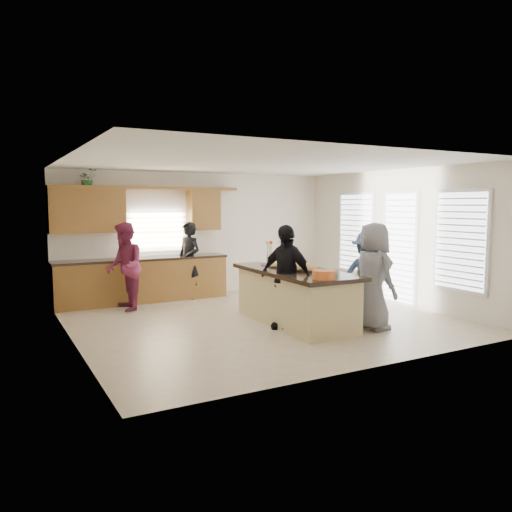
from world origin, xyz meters
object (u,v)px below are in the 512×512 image
woman_left_back (189,260)px  woman_right_front (373,276)px  island (295,298)px  woman_left_front (285,277)px  woman_left_mid (125,267)px  woman_right_back (367,276)px  salad_bowl (324,274)px

woman_left_back → woman_right_front: bearing=-0.8°
island → woman_left_front: size_ratio=1.55×
island → woman_right_front: size_ratio=1.52×
woman_left_mid → woman_right_front: (3.27, -3.46, 0.02)m
woman_left_back → island: bearing=-9.3°
woman_left_mid → woman_right_back: size_ratio=1.09×
island → woman_right_back: size_ratio=1.70×
island → salad_bowl: size_ratio=7.73×
woman_left_back → woman_right_back: bearing=7.7°
woman_left_mid → woman_left_front: bearing=39.8°
island → woman_right_front: 1.41m
island → salad_bowl: 1.27m
woman_right_back → island: bearing=43.0°
woman_left_front → woman_right_front: size_ratio=0.98×
woman_left_mid → woman_left_back: bearing=114.5°
woman_right_back → woman_left_mid: bearing=20.7°
woman_left_mid → woman_left_front: size_ratio=0.99×
island → woman_left_mid: size_ratio=1.57×
woman_right_front → island: bearing=42.1°
woman_left_back → woman_left_front: bearing=-16.3°
woman_left_mid → woman_left_front: (1.99, -2.75, 0.01)m
salad_bowl → woman_left_back: bearing=98.0°
salad_bowl → woman_right_front: 1.14m
island → woman_right_front: (0.92, -0.97, 0.44)m
woman_left_back → woman_left_front: 3.36m
woman_left_back → woman_right_back: woman_left_back is taller
woman_left_mid → woman_left_front: woman_left_front is taller
woman_left_back → woman_right_front: (1.71, -4.04, 0.05)m
salad_bowl → woman_left_mid: bearing=120.7°
woman_left_back → woman_right_back: (2.10, -3.44, -0.05)m
salad_bowl → woman_left_front: woman_left_front is taller
salad_bowl → woman_right_back: (1.51, 0.75, -0.22)m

